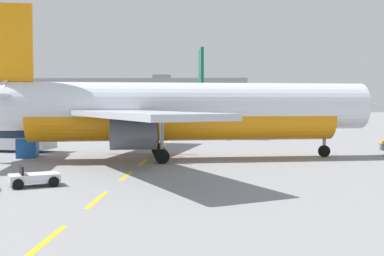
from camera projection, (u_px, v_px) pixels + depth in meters
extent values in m
plane|color=gray|center=(348.00, 140.00, 59.44)|extent=(400.00, 400.00, 0.00)
cube|color=yellow|center=(46.00, 242.00, 15.60)|extent=(0.24, 4.00, 0.01)
cube|color=yellow|center=(97.00, 199.00, 22.48)|extent=(0.24, 4.00, 0.01)
cube|color=yellow|center=(127.00, 176.00, 29.92)|extent=(0.24, 4.00, 0.01)
cube|color=yellow|center=(144.00, 162.00, 37.08)|extent=(0.24, 4.00, 0.01)
cube|color=yellow|center=(155.00, 153.00, 44.17)|extent=(0.24, 4.00, 0.01)
cube|color=yellow|center=(163.00, 146.00, 51.23)|extent=(0.24, 4.00, 0.01)
cube|color=yellow|center=(169.00, 141.00, 57.85)|extent=(0.24, 4.00, 0.01)
cube|color=yellow|center=(174.00, 137.00, 64.13)|extent=(0.24, 4.00, 0.01)
cube|color=yellow|center=(178.00, 134.00, 70.98)|extent=(0.24, 4.00, 0.01)
cube|color=yellow|center=(181.00, 132.00, 77.25)|extent=(0.24, 4.00, 0.01)
cube|color=yellow|center=(183.00, 130.00, 82.79)|extent=(0.24, 4.00, 0.01)
cube|color=yellow|center=(185.00, 128.00, 88.65)|extent=(0.24, 4.00, 0.01)
cube|color=yellow|center=(187.00, 126.00, 95.27)|extent=(0.24, 4.00, 0.01)
cube|color=yellow|center=(189.00, 125.00, 101.53)|extent=(0.24, 4.00, 0.01)
cube|color=yellow|center=(190.00, 124.00, 107.71)|extent=(0.24, 4.00, 0.01)
cube|color=#B21414|center=(153.00, 154.00, 42.54)|extent=(8.00, 0.40, 0.01)
cylinder|color=silver|center=(184.00, 106.00, 38.85)|extent=(30.30, 8.98, 3.80)
cylinder|color=orange|center=(184.00, 119.00, 38.91)|extent=(24.73, 7.71, 3.50)
cone|color=silver|center=(360.00, 106.00, 40.76)|extent=(4.09, 4.28, 3.72)
cube|color=#192333|center=(349.00, 98.00, 40.59)|extent=(2.07, 3.08, 0.60)
cube|color=orange|center=(3.00, 42.00, 36.84)|extent=(4.40, 1.12, 6.00)
cube|color=silver|center=(5.00, 97.00, 40.13)|extent=(4.26, 6.86, 0.24)
cube|color=#B7BCC6|center=(134.00, 111.00, 46.80)|extent=(7.48, 17.55, 0.36)
cube|color=#B7BCC6|center=(136.00, 114.00, 29.96)|extent=(12.51, 17.17, 0.36)
cylinder|color=#4C4F54|center=(133.00, 127.00, 43.88)|extent=(3.52, 2.62, 2.10)
cylinder|color=black|center=(150.00, 127.00, 44.08)|extent=(0.43, 1.78, 1.79)
cylinder|color=#4C4F54|center=(134.00, 135.00, 32.98)|extent=(3.52, 2.62, 2.10)
cylinder|color=black|center=(157.00, 134.00, 33.18)|extent=(0.43, 1.78, 1.79)
cylinder|color=gray|center=(324.00, 135.00, 40.48)|extent=(0.28, 0.28, 2.67)
cylinder|color=black|center=(324.00, 151.00, 40.55)|extent=(1.02, 0.45, 0.99)
cylinder|color=gray|center=(158.00, 134.00, 41.30)|extent=(0.28, 0.28, 2.61)
cylinder|color=black|center=(158.00, 149.00, 41.71)|extent=(1.14, 0.54, 1.10)
cylinder|color=black|center=(158.00, 150.00, 41.02)|extent=(1.14, 0.54, 1.10)
cylinder|color=gray|center=(162.00, 139.00, 36.15)|extent=(0.28, 0.28, 2.61)
cylinder|color=black|center=(162.00, 156.00, 36.56)|extent=(1.14, 0.54, 1.10)
cylinder|color=black|center=(162.00, 156.00, 35.87)|extent=(1.14, 0.54, 1.10)
cube|color=white|center=(8.00, 107.00, 84.85)|extent=(5.53, 4.55, 0.19)
cube|color=#B7BCC6|center=(26.00, 112.00, 94.14)|extent=(11.57, 12.26, 0.28)
cylinder|color=#4C4F54|center=(14.00, 118.00, 93.08)|extent=(2.61, 2.95, 1.63)
cylinder|color=black|center=(13.00, 117.00, 94.19)|extent=(1.26, 0.74, 1.38)
cylinder|color=gray|center=(1.00, 119.00, 93.60)|extent=(0.22, 0.22, 2.02)
cylinder|color=black|center=(0.00, 125.00, 93.53)|extent=(0.65, 0.88, 0.85)
cylinder|color=black|center=(3.00, 125.00, 93.77)|extent=(0.65, 0.88, 0.85)
cylinder|color=silver|center=(194.00, 106.00, 75.94)|extent=(6.85, 28.96, 3.63)
cylinder|color=#0F604C|center=(194.00, 113.00, 75.99)|extent=(5.96, 23.62, 3.34)
cone|color=silver|center=(189.00, 106.00, 90.26)|extent=(3.91, 3.72, 3.56)
cone|color=silver|center=(202.00, 103.00, 60.93)|extent=(3.52, 4.33, 3.08)
cube|color=#192333|center=(189.00, 102.00, 89.23)|extent=(2.88, 1.83, 0.57)
cube|color=#0F604C|center=(201.00, 71.00, 62.38)|extent=(0.82, 4.21, 5.73)
cube|color=silver|center=(178.00, 101.00, 61.72)|extent=(6.42, 3.73, 0.23)
cube|color=silver|center=(225.00, 101.00, 62.12)|extent=(6.42, 3.73, 0.23)
cube|color=#B7BCC6|center=(142.00, 109.00, 71.65)|extent=(16.84, 8.06, 0.34)
cube|color=#B7BCC6|center=(249.00, 109.00, 72.71)|extent=(16.61, 11.19, 0.34)
cylinder|color=#4C4F54|center=(161.00, 119.00, 71.76)|extent=(2.34, 3.26, 2.00)
cylinder|color=black|center=(161.00, 118.00, 73.29)|extent=(1.71, 0.31, 1.70)
cylinder|color=#4C4F54|center=(230.00, 119.00, 72.45)|extent=(2.34, 3.26, 2.00)
cylinder|color=black|center=(229.00, 118.00, 73.97)|extent=(1.71, 0.31, 1.70)
cylinder|color=gray|center=(190.00, 119.00, 87.38)|extent=(0.27, 0.27, 2.54)
cylinder|color=black|center=(190.00, 126.00, 87.44)|extent=(0.37, 0.97, 0.95)
cylinder|color=gray|center=(179.00, 121.00, 73.99)|extent=(0.27, 0.27, 2.49)
cylinder|color=black|center=(177.00, 130.00, 74.03)|extent=(0.45, 1.08, 1.05)
cylinder|color=black|center=(181.00, 130.00, 74.08)|extent=(0.45, 1.08, 1.05)
cylinder|color=gray|center=(211.00, 121.00, 74.31)|extent=(0.27, 0.27, 2.49)
cylinder|color=black|center=(209.00, 129.00, 74.36)|extent=(0.45, 1.08, 1.05)
cylinder|color=black|center=(213.00, 129.00, 74.40)|extent=(0.45, 1.08, 1.05)
cylinder|color=black|center=(39.00, 145.00, 46.05)|extent=(1.04, 0.48, 1.00)
cylinder|color=black|center=(23.00, 148.00, 43.41)|extent=(1.04, 0.48, 1.00)
cube|color=silver|center=(34.00, 178.00, 26.12)|extent=(2.95, 2.49, 0.44)
cube|color=black|center=(22.00, 171.00, 25.81)|extent=(0.65, 1.04, 0.56)
cylinder|color=black|center=(49.00, 178.00, 27.16)|extent=(0.58, 0.43, 0.56)
cylinder|color=black|center=(54.00, 182.00, 25.91)|extent=(0.58, 0.43, 0.56)
cylinder|color=black|center=(15.00, 180.00, 26.35)|extent=(0.58, 0.43, 0.56)
cylinder|color=black|center=(18.00, 184.00, 25.10)|extent=(0.58, 0.43, 0.56)
cube|color=#194C9E|center=(28.00, 148.00, 40.07)|extent=(1.85, 1.82, 1.60)
cube|color=silver|center=(28.00, 148.00, 40.07)|extent=(1.60, 0.33, 1.36)
cube|color=gray|center=(126.00, 98.00, 169.09)|extent=(83.65, 20.48, 13.02)
cube|color=#192333|center=(121.00, 96.00, 158.78)|extent=(76.96, 0.12, 4.69)
cube|color=gray|center=(162.00, 77.00, 168.12)|extent=(6.00, 5.00, 1.60)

